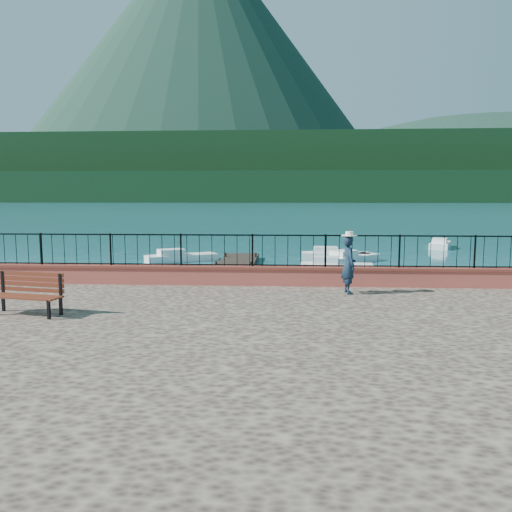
# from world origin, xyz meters

# --- Properties ---
(ground) EXTENTS (2000.00, 2000.00, 0.00)m
(ground) POSITION_xyz_m (0.00, 0.00, 0.00)
(ground) COLOR #19596B
(ground) RESTS_ON ground
(promenade) EXTENTS (30.00, 20.00, 1.20)m
(promenade) POSITION_xyz_m (0.00, -6.00, 0.60)
(promenade) COLOR #332821
(promenade) RESTS_ON ground
(parapet) EXTENTS (28.00, 0.46, 0.58)m
(parapet) POSITION_xyz_m (0.00, 3.70, 1.49)
(parapet) COLOR #BC4E44
(parapet) RESTS_ON promenade
(railing) EXTENTS (27.00, 0.05, 0.95)m
(railing) POSITION_xyz_m (0.00, 3.70, 2.25)
(railing) COLOR black
(railing) RESTS_ON parapet
(dock) EXTENTS (2.00, 16.00, 0.30)m
(dock) POSITION_xyz_m (-2.00, 12.00, 0.15)
(dock) COLOR #2D231C
(dock) RESTS_ON ground
(far_forest) EXTENTS (900.00, 60.00, 18.00)m
(far_forest) POSITION_xyz_m (0.00, 300.00, 9.00)
(far_forest) COLOR black
(far_forest) RESTS_ON ground
(foothills) EXTENTS (900.00, 120.00, 44.00)m
(foothills) POSITION_xyz_m (0.00, 360.00, 22.00)
(foothills) COLOR black
(foothills) RESTS_ON ground
(volcano) EXTENTS (560.00, 560.00, 380.00)m
(volcano) POSITION_xyz_m (-120.00, 700.00, 190.00)
(volcano) COLOR #142D23
(volcano) RESTS_ON ground
(companion_hill) EXTENTS (448.00, 384.00, 180.00)m
(companion_hill) POSITION_xyz_m (220.00, 560.00, 0.00)
(companion_hill) COLOR #142D23
(companion_hill) RESTS_ON ground
(park_bench) EXTENTS (1.80, 0.88, 0.96)m
(park_bench) POSITION_xyz_m (-5.22, -0.45, 1.49)
(park_bench) COLOR black
(park_bench) RESTS_ON promenade
(person) EXTENTS (0.49, 0.65, 1.62)m
(person) POSITION_xyz_m (2.46, 2.53, 2.01)
(person) COLOR #112234
(person) RESTS_ON promenade
(hat) EXTENTS (0.44, 0.44, 0.12)m
(hat) POSITION_xyz_m (2.46, 2.53, 2.88)
(hat) COLOR white
(hat) RESTS_ON person
(boat_0) EXTENTS (4.35, 2.85, 0.80)m
(boat_0) POSITION_xyz_m (-3.67, 8.93, 0.40)
(boat_0) COLOR silver
(boat_0) RESTS_ON ground
(boat_1) EXTENTS (3.83, 1.74, 0.80)m
(boat_1) POSITION_xyz_m (3.33, 14.48, 0.40)
(boat_1) COLOR silver
(boat_1) RESTS_ON ground
(boat_2) EXTENTS (3.88, 3.88, 0.80)m
(boat_2) POSITION_xyz_m (4.51, 18.07, 0.40)
(boat_2) COLOR white
(boat_2) RESTS_ON ground
(boat_3) EXTENTS (4.33, 3.19, 0.80)m
(boat_3) POSITION_xyz_m (-5.53, 17.98, 0.40)
(boat_3) COLOR silver
(boat_3) RESTS_ON ground
(boat_4) EXTENTS (4.17, 1.38, 0.80)m
(boat_4) POSITION_xyz_m (3.79, 19.61, 0.40)
(boat_4) COLOR silver
(boat_4) RESTS_ON ground
(boat_5) EXTENTS (2.53, 3.89, 0.80)m
(boat_5) POSITION_xyz_m (12.35, 26.95, 0.40)
(boat_5) COLOR white
(boat_5) RESTS_ON ground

